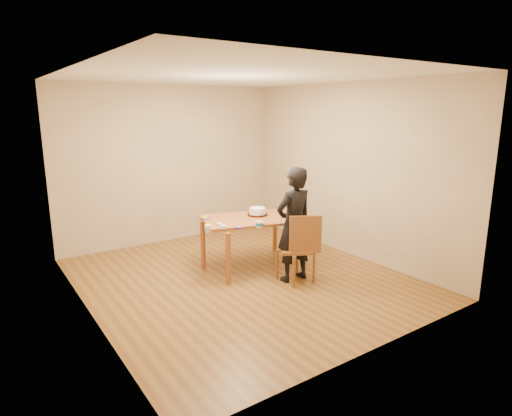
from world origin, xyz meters
TOP-DOWN VIEW (x-y plane):
  - room_shell at (0.00, 0.34)m, footprint 4.00×4.50m
  - dining_table at (0.41, 0.30)m, footprint 1.65×1.24m
  - dining_chair at (0.56, -0.48)m, footprint 0.57×0.57m
  - cake_plate at (0.53, 0.38)m, footprint 0.30×0.30m
  - cake at (0.53, 0.38)m, footprint 0.25×0.25m
  - frosting_dome at (0.53, 0.38)m, footprint 0.24×0.24m
  - frosting_tub at (0.17, -0.17)m, footprint 0.09×0.09m
  - frosting_lid at (-0.07, -0.05)m, footprint 0.09×0.09m
  - frosting_dollop at (-0.07, -0.05)m, footprint 0.04×0.04m
  - ramekin_green at (-0.26, 0.03)m, footprint 0.09×0.09m
  - ramekin_yellow at (-0.23, 0.20)m, footprint 0.08×0.08m
  - ramekin_multi at (-0.42, 0.16)m, footprint 0.09×0.09m
  - candy_box_pink at (-0.23, 0.59)m, footprint 0.15×0.10m
  - candy_box_green at (-0.24, 0.60)m, footprint 0.15×0.12m
  - spatula at (0.22, -0.13)m, footprint 0.16×0.06m
  - person at (0.56, -0.43)m, footprint 0.58×0.38m

SIDE VIEW (x-z plane):
  - dining_chair at x=0.56m, z-range 0.43..0.47m
  - dining_table at x=0.41m, z-range 0.71..0.75m
  - frosting_lid at x=-0.07m, z-range 0.75..0.76m
  - spatula at x=0.22m, z-range 0.75..0.76m
  - candy_box_pink at x=-0.23m, z-range 0.75..0.77m
  - cake_plate at x=0.53m, z-range 0.75..0.77m
  - frosting_dollop at x=-0.07m, z-range 0.76..0.77m
  - ramekin_yellow at x=-0.23m, z-range 0.75..0.79m
  - ramekin_green at x=-0.26m, z-range 0.75..0.79m
  - ramekin_multi at x=-0.42m, z-range 0.75..0.79m
  - person at x=0.56m, z-range 0.00..1.56m
  - candy_box_green at x=-0.24m, z-range 0.77..0.79m
  - frosting_tub at x=0.17m, z-range 0.75..0.83m
  - cake at x=0.53m, z-range 0.77..0.85m
  - frosting_dome at x=0.53m, z-range 0.85..0.88m
  - room_shell at x=0.00m, z-range 0.00..2.70m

